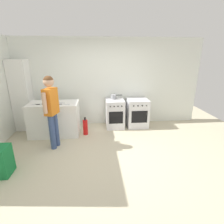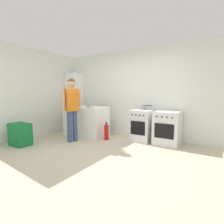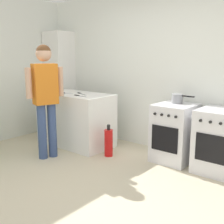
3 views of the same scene
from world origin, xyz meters
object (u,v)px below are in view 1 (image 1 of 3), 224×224
Objects in this scene: pot at (114,97)px; knife_utility at (46,104)px; oven_right at (137,113)px; knife_chef at (63,104)px; knife_paring at (37,104)px; oven_left at (115,113)px; fire_extinguisher at (85,127)px; person at (51,106)px; larder_cabinet at (22,96)px; knife_bread at (58,102)px.

knife_utility is (-1.82, -0.56, -0.02)m from pot.
oven_right is 2.21m from knife_chef.
knife_chef is at bearing -3.31° from knife_paring.
oven_left reaches higher than fire_extinguisher.
pot is 1.44× the size of knife_utility.
oven_right is 2.84m from knife_paring.
person is (-1.55, -1.11, 0.60)m from oven_left.
oven_left is 1.96m from knife_utility.
knife_chef is 0.18× the size of person.
knife_paring is (-2.04, -0.60, -0.01)m from pot.
knife_paring is 0.11× the size of larder_cabinet.
pot is at bearing -0.21° from larder_cabinet.
knife_utility and knife_chef have the same top height.
oven_right reaches higher than fire_extinguisher.
knife_paring is 0.67m from knife_chef.
knife_utility is at bearing -162.78° from pot.
knife_utility is 0.48× the size of fire_extinguisher.
oven_left is 2.47× the size of pot.
knife_bread is 1.07× the size of knife_chef.
fire_extinguisher is 2.03m from larder_cabinet.
fire_extinguisher is at bearing 7.71° from knife_chef.
fire_extinguisher is (0.53, 0.07, -0.69)m from knife_chef.
person is (-0.15, -0.56, 0.12)m from knife_chef.
knife_bread is at bearing 170.35° from fire_extinguisher.
knife_bread is 0.17× the size of larder_cabinet.
oven_left is 1.01m from fire_extinguisher.
pot is 2.13m from knife_paring.
oven_left is at bearing -73.50° from pot.
fire_extinguisher is (-1.56, -0.48, -0.21)m from oven_right.
knife_bread reaches higher than fire_extinguisher.
larder_cabinet reaches higher than knife_paring.
knife_paring is 0.68× the size of knife_chef.
knife_bread and knife_utility have the same top height.
oven_right is 2.47× the size of pot.
oven_right is 1.70× the size of fire_extinguisher.
larder_cabinet is at bearing 133.36° from knife_paring.
fire_extinguisher is at bearing 42.73° from person.
knife_bread is (-1.56, -0.36, 0.48)m from oven_left.
oven_right is 2.57m from person.
pot is at bearing 106.50° from oven_left.
larder_cabinet is at bearing 156.99° from knife_bread.
knife_paring is 0.12× the size of person.
knife_chef is at bearing -158.57° from oven_left.
knife_bread is 0.53m from knife_paring.
knife_bread and knife_chef have the same top height.
knife_paring is at bearing -169.92° from knife_utility.
pot is 1.03× the size of knife_bread.
knife_utility is 1.13× the size of knife_paring.
person reaches higher than knife_chef.
knife_utility is at bearing 169.92° from knife_chef.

